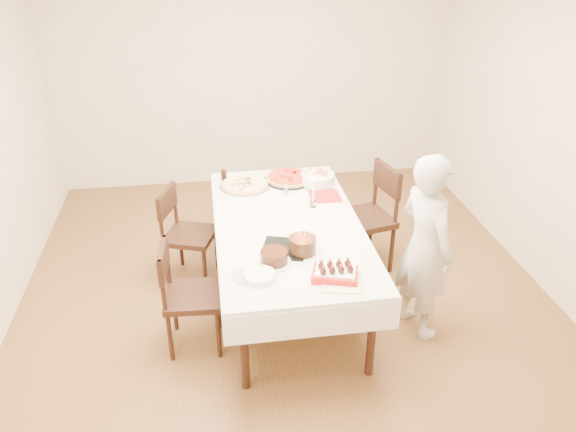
{
  "coord_description": "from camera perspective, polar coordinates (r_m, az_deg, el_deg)",
  "views": [
    {
      "loc": [
        -0.58,
        -3.88,
        2.91
      ],
      "look_at": [
        0.01,
        -0.05,
        0.82
      ],
      "focal_mm": 35.0,
      "sensor_mm": 36.0,
      "label": 1
    }
  ],
  "objects": [
    {
      "name": "china_plate",
      "position": [
        3.81,
        -4.16,
        -6.14
      ],
      "size": [
        0.24,
        0.24,
        0.01
      ],
      "primitive_type": "cylinder",
      "rotation": [
        0.0,
        0.0,
        -0.22
      ],
      "color": "white",
      "rests_on": "dining_table"
    },
    {
      "name": "birthday_cake",
      "position": [
        4.01,
        1.48,
        -2.5
      ],
      "size": [
        0.24,
        0.24,
        0.18
      ],
      "primitive_type": "cylinder",
      "rotation": [
        0.0,
        0.0,
        0.29
      ],
      "color": "#3E2411",
      "rests_on": "dining_table"
    },
    {
      "name": "wall_front",
      "position": [
        2.16,
        10.2,
        -18.45
      ],
      "size": [
        4.5,
        0.04,
        2.7
      ],
      "primitive_type": "cube",
      "color": "beige",
      "rests_on": "floor"
    },
    {
      "name": "floor",
      "position": [
        4.88,
        -0.19,
        -8.21
      ],
      "size": [
        5.0,
        5.0,
        0.0
      ],
      "primitive_type": "plane",
      "color": "brown",
      "rests_on": "ground"
    },
    {
      "name": "plate_stack",
      "position": [
        3.78,
        -2.9,
        -6.09
      ],
      "size": [
        0.28,
        0.28,
        0.05
      ],
      "primitive_type": "cylinder",
      "rotation": [
        0.0,
        0.0,
        0.39
      ],
      "color": "white",
      "rests_on": "dining_table"
    },
    {
      "name": "wall_back",
      "position": [
        6.59,
        -3.54,
        14.64
      ],
      "size": [
        4.5,
        0.04,
        2.7
      ],
      "primitive_type": "cube",
      "color": "beige",
      "rests_on": "floor"
    },
    {
      "name": "strawberry_box",
      "position": [
        3.78,
        4.83,
        -5.82
      ],
      "size": [
        0.35,
        0.28,
        0.08
      ],
      "primitive_type": null,
      "rotation": [
        0.0,
        0.0,
        -0.3
      ],
      "color": "#B21814",
      "rests_on": "dining_table"
    },
    {
      "name": "shaker_pair",
      "position": [
        4.88,
        -0.13,
        2.68
      ],
      "size": [
        0.08,
        0.08,
        0.08
      ],
      "primitive_type": null,
      "rotation": [
        0.0,
        0.0,
        0.05
      ],
      "color": "white",
      "rests_on": "dining_table"
    },
    {
      "name": "pizza_white",
      "position": [
        5.04,
        -4.4,
        3.18
      ],
      "size": [
        0.48,
        0.48,
        0.04
      ],
      "primitive_type": "cylinder",
      "rotation": [
        0.0,
        0.0,
        -0.05
      ],
      "color": "beige",
      "rests_on": "dining_table"
    },
    {
      "name": "pasta_bowl",
      "position": [
        5.06,
        3.04,
        3.81
      ],
      "size": [
        0.37,
        0.37,
        0.1
      ],
      "primitive_type": "cylinder",
      "rotation": [
        0.0,
        0.0,
        -0.28
      ],
      "color": "white",
      "rests_on": "dining_table"
    },
    {
      "name": "cola_glass",
      "position": [
        5.18,
        -6.53,
        4.12
      ],
      "size": [
        0.07,
        0.07,
        0.1
      ],
      "primitive_type": "cylinder",
      "rotation": [
        0.0,
        0.0,
        0.3
      ],
      "color": "black",
      "rests_on": "dining_table"
    },
    {
      "name": "person",
      "position": [
        4.27,
        13.74,
        -3.07
      ],
      "size": [
        0.5,
        0.62,
        1.47
      ],
      "primitive_type": "imported",
      "rotation": [
        0.0,
        0.0,
        1.89
      ],
      "color": "beige",
      "rests_on": "floor"
    },
    {
      "name": "cake_board",
      "position": [
        4.11,
        -0.39,
        -3.34
      ],
      "size": [
        0.39,
        0.39,
        0.01
      ],
      "primitive_type": "cube",
      "rotation": [
        0.0,
        0.0,
        -0.29
      ],
      "color": "black",
      "rests_on": "dining_table"
    },
    {
      "name": "dining_table",
      "position": [
        4.63,
        0.0,
        -4.82
      ],
      "size": [
        1.28,
        2.21,
        0.75
      ],
      "primitive_type": "cube",
      "rotation": [
        0.0,
        0.0,
        0.07
      ],
      "color": "silver",
      "rests_on": "floor"
    },
    {
      "name": "taper_candle",
      "position": [
        4.64,
        2.59,
        2.44
      ],
      "size": [
        0.07,
        0.07,
        0.27
      ],
      "primitive_type": "cylinder",
      "rotation": [
        0.0,
        0.0,
        -0.25
      ],
      "color": "white",
      "rests_on": "dining_table"
    },
    {
      "name": "chair_left_dessert",
      "position": [
        4.21,
        -9.6,
        -8.03
      ],
      "size": [
        0.47,
        0.47,
        0.87
      ],
      "primitive_type": null,
      "rotation": [
        0.0,
        0.0,
        3.08
      ],
      "color": "black",
      "rests_on": "floor"
    },
    {
      "name": "layer_cake",
      "position": [
        3.92,
        -1.43,
        -4.21
      ],
      "size": [
        0.26,
        0.26,
        0.1
      ],
      "primitive_type": "cylinder",
      "rotation": [
        0.0,
        0.0,
        -0.05
      ],
      "color": "#33170C",
      "rests_on": "dining_table"
    },
    {
      "name": "wall_right",
      "position": [
        5.04,
        26.2,
        7.44
      ],
      "size": [
        0.04,
        5.0,
        2.7
      ],
      "primitive_type": "cube",
      "color": "beige",
      "rests_on": "floor"
    },
    {
      "name": "box_lid",
      "position": [
        3.73,
        5.42,
        -7.11
      ],
      "size": [
        0.28,
        0.22,
        0.02
      ],
      "primitive_type": "cube",
      "rotation": [
        0.0,
        0.0,
        -0.19
      ],
      "color": "beige",
      "rests_on": "dining_table"
    },
    {
      "name": "chair_right_savory",
      "position": [
        5.08,
        7.72,
        -0.3
      ],
      "size": [
        0.6,
        0.6,
        0.98
      ],
      "primitive_type": null,
      "rotation": [
        0.0,
        0.0,
        0.22
      ],
      "color": "black",
      "rests_on": "floor"
    },
    {
      "name": "red_placemat",
      "position": [
        4.87,
        3.77,
        2.0
      ],
      "size": [
        0.27,
        0.27,
        0.01
      ],
      "primitive_type": "cube",
      "rotation": [
        0.0,
        0.0,
        -0.01
      ],
      "color": "#B21E1E",
      "rests_on": "dining_table"
    },
    {
      "name": "chair_left_savory",
      "position": [
        4.97,
        -9.9,
        -1.96
      ],
      "size": [
        0.56,
        0.56,
        0.87
      ],
      "primitive_type": null,
      "rotation": [
        0.0,
        0.0,
        2.8
      ],
      "color": "black",
      "rests_on": "floor"
    },
    {
      "name": "pizza_pepperoni",
      "position": [
        5.16,
        0.09,
        3.91
      ],
      "size": [
        0.6,
        0.6,
        0.04
      ],
      "primitive_type": "cylinder",
      "rotation": [
        0.0,
        0.0,
        -0.39
      ],
      "color": "red",
      "rests_on": "dining_table"
    }
  ]
}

